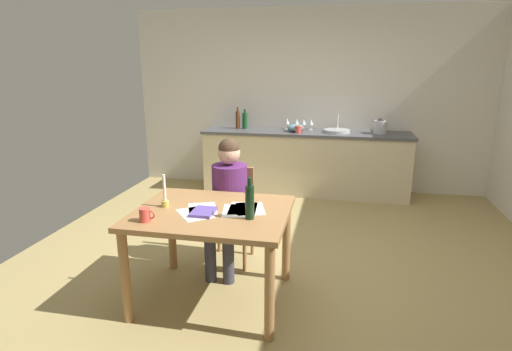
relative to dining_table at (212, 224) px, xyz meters
name	(u,v)px	position (x,y,z in m)	size (l,w,h in m)	color
ground_plane	(282,263)	(0.45, 0.75, -0.66)	(5.20, 5.20, 0.04)	tan
wall_back	(309,101)	(0.45, 3.35, 0.66)	(5.20, 0.12, 2.60)	silver
kitchen_counter	(305,162)	(0.45, 2.99, -0.19)	(2.92, 0.64, 0.90)	beige
dining_table	(212,224)	(0.00, 0.00, 0.00)	(1.17, 0.96, 0.75)	#9E7042
chair_at_table	(232,209)	(-0.03, 0.72, -0.14)	(0.40, 0.40, 0.88)	#9E7042
person_seated	(228,196)	(-0.03, 0.58, 0.04)	(0.32, 0.59, 1.19)	#592666
coffee_mug	(145,215)	(-0.39, -0.31, 0.16)	(0.12, 0.08, 0.10)	#D84C3F
candlestick	(165,198)	(-0.38, 0.01, 0.18)	(0.06, 0.06, 0.26)	gold
book_magazine	(203,212)	(-0.04, -0.08, 0.12)	(0.16, 0.22, 0.02)	#604AA5
paper_letter	(202,209)	(-0.08, 0.01, 0.11)	(0.21, 0.30, 0.00)	white
paper_bill	(250,209)	(0.28, 0.09, 0.11)	(0.21, 0.30, 0.00)	white
paper_envelope	(237,211)	(0.19, 0.03, 0.11)	(0.21, 0.30, 0.00)	white
paper_receipt	(243,208)	(0.22, 0.09, 0.11)	(0.21, 0.30, 0.00)	white
paper_notice	(195,214)	(-0.10, -0.10, 0.11)	(0.21, 0.30, 0.00)	white
wine_bottle_on_table	(250,202)	(0.32, -0.11, 0.24)	(0.06, 0.06, 0.31)	black
sink_unit	(337,131)	(0.88, 2.99, 0.28)	(0.36, 0.36, 0.24)	#B2B7BC
bottle_oil	(238,119)	(-0.56, 3.06, 0.39)	(0.06, 0.06, 0.31)	#593319
bottle_vinegar	(245,120)	(-0.46, 3.08, 0.38)	(0.08, 0.08, 0.28)	#194C23
mixing_bowl	(295,128)	(0.30, 2.94, 0.31)	(0.24, 0.24, 0.11)	#668C99
stovetop_kettle	(380,127)	(1.46, 2.99, 0.36)	(0.18, 0.18, 0.22)	#B7BABF
wine_glass_near_sink	(311,122)	(0.51, 3.14, 0.37)	(0.07, 0.07, 0.15)	silver
wine_glass_by_kettle	(304,122)	(0.40, 3.14, 0.37)	(0.07, 0.07, 0.15)	silver
wine_glass_back_left	(297,122)	(0.30, 3.14, 0.37)	(0.07, 0.07, 0.15)	silver
wine_glass_back_right	(287,122)	(0.16, 3.14, 0.37)	(0.07, 0.07, 0.15)	silver
teacup_on_counter	(298,129)	(0.36, 2.84, 0.31)	(0.12, 0.08, 0.10)	#D84C3F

